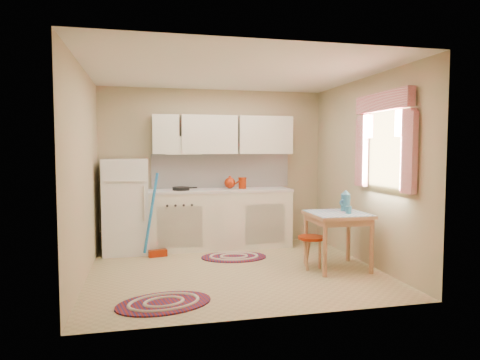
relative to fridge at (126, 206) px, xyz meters
name	(u,v)px	position (x,y,z in m)	size (l,w,h in m)	color
room_shell	(242,145)	(1.54, -1.01, 0.90)	(3.64, 3.60, 2.52)	tan
fridge	(126,206)	(0.00, 0.00, 0.00)	(0.65, 0.60, 1.40)	white
broom	(157,215)	(0.45, -0.35, -0.10)	(0.28, 0.12, 1.20)	#1E74C0
base_cabinets	(219,220)	(1.40, 0.05, -0.26)	(2.25, 0.60, 0.88)	silver
countertop	(218,190)	(1.40, 0.05, 0.20)	(2.27, 0.62, 0.04)	silver
frying_pan	(181,189)	(0.81, 0.00, 0.24)	(0.26, 0.26, 0.05)	black
red_kettle	(230,183)	(1.58, 0.05, 0.32)	(0.19, 0.17, 0.19)	maroon
red_canister	(242,184)	(1.79, 0.05, 0.30)	(0.12, 0.12, 0.16)	maroon
table	(337,241)	(2.69, -1.48, -0.34)	(0.72, 0.72, 0.72)	tan
stool	(311,253)	(2.36, -1.41, -0.49)	(0.35, 0.35, 0.42)	maroon
coffee_pot	(346,200)	(2.86, -1.36, 0.17)	(0.15, 0.13, 0.30)	#2C6787
mug	(348,210)	(2.79, -1.58, 0.07)	(0.08, 0.08, 0.10)	#2C6787
rug_center	(234,257)	(1.50, -0.64, -0.69)	(0.93, 0.62, 0.02)	maroon
rug_left	(164,303)	(0.44, -2.29, -0.69)	(0.96, 0.64, 0.02)	maroon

